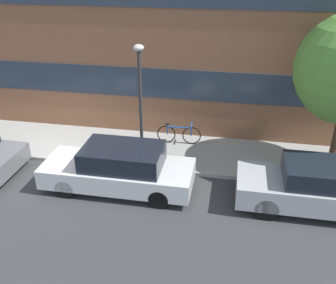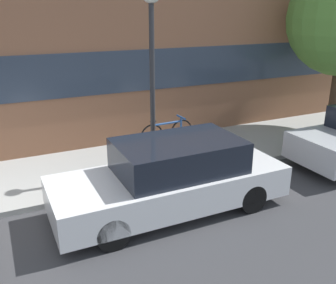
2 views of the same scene
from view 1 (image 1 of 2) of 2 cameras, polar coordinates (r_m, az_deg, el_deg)
ground_plane at (r=13.46m, az=-18.73°, el=-2.77°), size 56.00×56.00×0.00m
sidewalk_strip at (r=14.46m, az=-16.37°, el=0.02°), size 28.00×2.67×0.12m
rowhouse_facade at (r=14.67m, az=-15.80°, el=19.98°), size 28.00×1.02×9.56m
parked_car_white at (r=11.12m, az=-7.39°, el=-4.02°), size 4.43×1.66×1.39m
parked_car_silver at (r=10.95m, az=22.09°, el=-6.40°), size 4.32×1.61×1.41m
bicycle at (r=13.49m, az=1.70°, el=1.28°), size 1.59×0.44×0.77m
lamp_post at (r=11.61m, az=-4.28°, el=7.81°), size 0.32×0.32×3.85m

